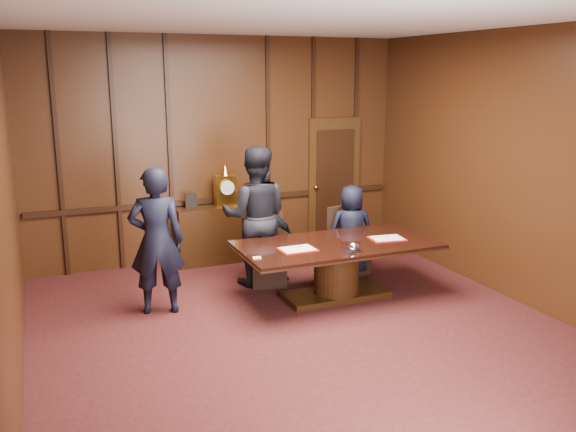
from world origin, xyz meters
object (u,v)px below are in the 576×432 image
object	(u,v)px
conference_table	(336,261)
signatory_left	(269,241)
sideboard	(227,231)
witness_left	(157,241)
signatory_right	(351,230)
witness_right	(255,216)

from	to	relation	value
conference_table	signatory_left	size ratio (longest dim) A/B	2.04
sideboard	witness_left	xyz separation A→B (m)	(-1.42, -1.75, 0.44)
signatory_right	witness_left	size ratio (longest dim) A/B	0.73
sideboard	signatory_left	bearing A→B (deg)	-81.39
signatory_left	signatory_right	distance (m)	1.30
witness_left	witness_right	distance (m)	1.57
signatory_left	witness_right	size ratio (longest dim) A/B	0.65
witness_right	signatory_right	bearing A→B (deg)	-163.57
signatory_right	witness_right	distance (m)	1.49
conference_table	witness_right	bearing A→B (deg)	130.04
signatory_left	conference_table	bearing A→B (deg)	127.63
witness_left	witness_right	size ratio (longest dim) A/B	0.94
signatory_right	witness_left	xyz separation A→B (m)	(-2.93, -0.39, 0.25)
signatory_left	witness_right	world-z (taller)	witness_right
conference_table	witness_right	xyz separation A→B (m)	(-0.80, 0.95, 0.47)
conference_table	signatory_left	bearing A→B (deg)	129.09
signatory_right	witness_right	world-z (taller)	witness_right
signatory_right	witness_right	bearing A→B (deg)	7.71
signatory_left	witness_left	distance (m)	1.69
sideboard	signatory_right	distance (m)	2.04
witness_right	witness_left	bearing A→B (deg)	42.12
sideboard	witness_right	world-z (taller)	witness_right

